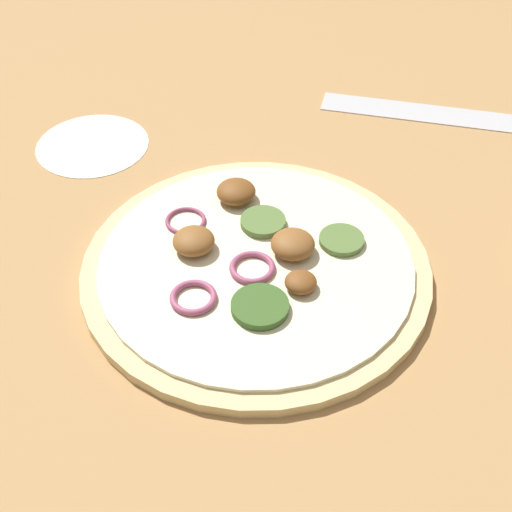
% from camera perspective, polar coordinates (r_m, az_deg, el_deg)
% --- Properties ---
extents(ground_plane, '(3.00, 3.00, 0.00)m').
position_cam_1_polar(ground_plane, '(0.65, -0.00, -1.31)').
color(ground_plane, tan).
extents(pizza, '(0.31, 0.31, 0.03)m').
position_cam_1_polar(pizza, '(0.64, -0.04, -0.67)').
color(pizza, beige).
rests_on(pizza, ground_plane).
extents(flour_patch, '(0.13, 0.13, 0.00)m').
position_cam_1_polar(flour_patch, '(0.83, -12.94, 8.67)').
color(flour_patch, white).
rests_on(flour_patch, ground_plane).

